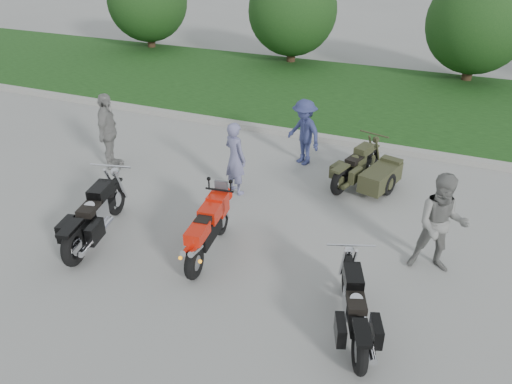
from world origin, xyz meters
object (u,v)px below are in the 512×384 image
at_px(cruiser_right, 355,310).
at_px(person_back, 108,132).
at_px(cruiser_left, 94,218).
at_px(person_stripe, 235,158).
at_px(sportbike_red, 207,229).
at_px(person_denim, 304,132).
at_px(cruiser_sidecar, 370,173).
at_px(person_grey, 441,224).

bearing_deg(cruiser_right, person_back, 134.23).
bearing_deg(person_back, cruiser_right, -137.69).
height_order(cruiser_left, person_stripe, person_stripe).
bearing_deg(cruiser_left, cruiser_right, -18.63).
height_order(sportbike_red, cruiser_right, sportbike_red).
relative_size(cruiser_right, person_denim, 1.26).
height_order(sportbike_red, cruiser_left, sportbike_red).
bearing_deg(person_back, cruiser_sidecar, -99.36).
xyz_separation_m(cruiser_right, person_stripe, (-3.48, 3.29, 0.40)).
height_order(person_stripe, person_back, person_back).
bearing_deg(sportbike_red, cruiser_sidecar, 52.88).
bearing_deg(cruiser_sidecar, person_back, -151.76).
bearing_deg(cruiser_sidecar, person_grey, -41.03).
height_order(person_grey, person_denim, person_grey).
distance_m(cruiser_left, person_grey, 6.25).
xyz_separation_m(sportbike_red, person_grey, (3.81, 1.22, 0.35)).
bearing_deg(person_grey, person_denim, 126.98).
bearing_deg(person_grey, sportbike_red, -172.64).
distance_m(cruiser_right, person_denim, 5.94).
relative_size(person_grey, person_denim, 1.10).
height_order(person_grey, person_back, person_back).
relative_size(sportbike_red, cruiser_sidecar, 0.95).
relative_size(cruiser_left, person_denim, 1.47).
xyz_separation_m(person_grey, person_back, (-7.75, 1.13, 0.03)).
bearing_deg(person_grey, person_back, 161.34).
height_order(sportbike_red, person_grey, person_grey).
relative_size(cruiser_left, cruiser_sidecar, 1.16).
distance_m(sportbike_red, person_denim, 4.47).
distance_m(person_denim, person_back, 4.74).
relative_size(cruiser_sidecar, person_grey, 1.15).
bearing_deg(sportbike_red, cruiser_left, -177.38).
bearing_deg(person_grey, cruiser_left, -175.31).
distance_m(cruiser_right, person_stripe, 4.81).
bearing_deg(person_denim, person_grey, -12.11).
height_order(cruiser_sidecar, person_grey, person_grey).
bearing_deg(cruiser_right, cruiser_sidecar, 79.01).
height_order(cruiser_sidecar, person_denim, person_denim).
relative_size(sportbike_red, person_grey, 1.10).
xyz_separation_m(cruiser_right, cruiser_sidecar, (-0.77, 4.63, -0.04)).
xyz_separation_m(person_grey, person_denim, (-3.51, 3.23, -0.09)).
xyz_separation_m(sportbike_red, cruiser_left, (-2.21, -0.40, -0.08)).
relative_size(cruiser_right, person_grey, 1.14).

